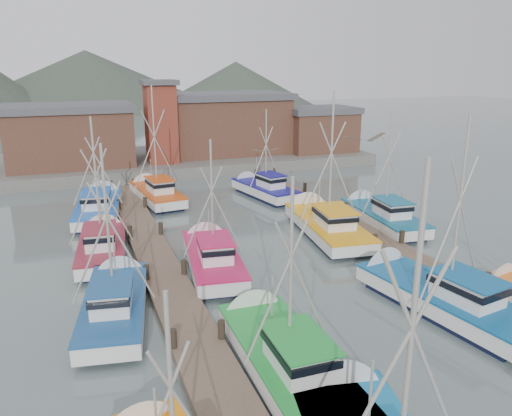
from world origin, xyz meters
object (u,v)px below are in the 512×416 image
object	(u,v)px
lookout_tower	(161,121)
boat_12	(155,193)
boat_8	(212,256)
boat_4	(281,354)

from	to	relation	value
lookout_tower	boat_12	size ratio (longest dim) A/B	0.82
lookout_tower	boat_8	world-z (taller)	lookout_tower
lookout_tower	boat_8	size ratio (longest dim) A/B	0.95
boat_4	boat_8	world-z (taller)	boat_4
lookout_tower	boat_12	distance (m)	12.21
boat_8	boat_4	bearing A→B (deg)	-83.55
boat_8	boat_12	bearing A→B (deg)	99.77
boat_8	boat_12	xyz separation A→B (m)	(-0.59, 15.85, 0.01)
boat_4	lookout_tower	bearing A→B (deg)	87.28
lookout_tower	boat_12	world-z (taller)	lookout_tower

